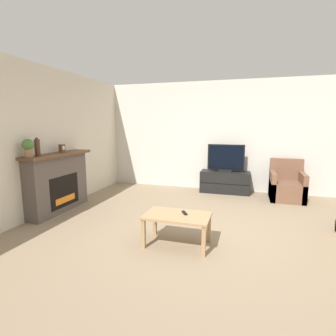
# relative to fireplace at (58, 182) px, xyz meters

# --- Properties ---
(ground_plane) EXTENTS (24.00, 24.00, 0.00)m
(ground_plane) POSITION_rel_fireplace_xyz_m (2.85, -0.35, -0.57)
(ground_plane) COLOR #89755B
(wall_back) EXTENTS (12.00, 0.06, 2.70)m
(wall_back) POSITION_rel_fireplace_xyz_m (2.85, 2.64, 0.78)
(wall_back) COLOR beige
(wall_back) RESTS_ON ground
(wall_left) EXTENTS (0.06, 12.00, 2.70)m
(wall_left) POSITION_rel_fireplace_xyz_m (-0.18, -0.35, 0.78)
(wall_left) COLOR beige
(wall_left) RESTS_ON ground
(fireplace) EXTENTS (0.41, 1.52, 1.12)m
(fireplace) POSITION_rel_fireplace_xyz_m (0.00, 0.00, 0.00)
(fireplace) COLOR #564C47
(fireplace) RESTS_ON ground
(mantel_vase_left) EXTENTS (0.09, 0.09, 0.31)m
(mantel_vase_left) POSITION_rel_fireplace_xyz_m (0.02, -0.46, 0.70)
(mantel_vase_left) COLOR #512D23
(mantel_vase_left) RESTS_ON fireplace
(mantel_clock) EXTENTS (0.08, 0.11, 0.15)m
(mantel_clock) POSITION_rel_fireplace_xyz_m (0.02, 0.15, 0.62)
(mantel_clock) COLOR brown
(mantel_clock) RESTS_ON fireplace
(potted_plant) EXTENTS (0.19, 0.19, 0.30)m
(potted_plant) POSITION_rel_fireplace_xyz_m (0.02, -0.65, 0.72)
(potted_plant) COLOR #936B4C
(potted_plant) RESTS_ON fireplace
(tv_stand) EXTENTS (1.17, 0.46, 0.52)m
(tv_stand) POSITION_rel_fireplace_xyz_m (2.92, 2.34, -0.31)
(tv_stand) COLOR black
(tv_stand) RESTS_ON ground
(tv) EXTENTS (0.87, 0.18, 0.66)m
(tv) POSITION_rel_fireplace_xyz_m (2.92, 2.34, 0.26)
(tv) COLOR black
(tv) RESTS_ON tv_stand
(armchair) EXTENTS (0.70, 0.76, 0.88)m
(armchair) POSITION_rel_fireplace_xyz_m (4.28, 2.14, -0.28)
(armchair) COLOR brown
(armchair) RESTS_ON ground
(coffee_table) EXTENTS (0.89, 0.53, 0.43)m
(coffee_table) POSITION_rel_fireplace_xyz_m (2.53, -0.73, -0.20)
(coffee_table) COLOR #A37F56
(coffee_table) RESTS_ON ground
(remote) EXTENTS (0.11, 0.15, 0.02)m
(remote) POSITION_rel_fireplace_xyz_m (2.62, -0.66, -0.13)
(remote) COLOR black
(remote) RESTS_ON coffee_table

